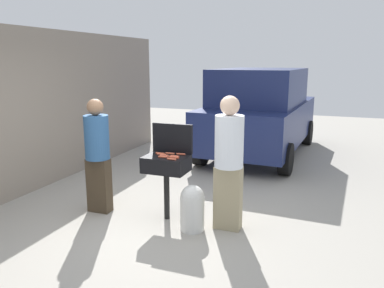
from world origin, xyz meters
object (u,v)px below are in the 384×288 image
object	(u,v)px
hot_dog_1	(174,158)
hot_dog_10	(170,153)
hot_dog_3	(161,154)
hot_dog_6	(172,159)
hot_dog_2	(175,156)
hot_dog_7	(163,157)
propane_tank	(192,207)
person_left	(97,152)
hot_dog_4	(181,154)
person_right	(229,159)
hot_dog_0	(164,157)
bbq_grill	(166,166)
hot_dog_8	(160,153)
hot_dog_5	(164,155)
hot_dog_9	(173,157)
parked_minivan	(260,112)

from	to	relation	value
hot_dog_1	hot_dog_10	xyz separation A→B (m)	(-0.15, 0.21, 0.00)
hot_dog_3	hot_dog_6	world-z (taller)	same
hot_dog_6	hot_dog_10	xyz separation A→B (m)	(-0.15, 0.28, 0.00)
hot_dog_2	hot_dog_7	xyz separation A→B (m)	(-0.14, -0.10, 0.00)
propane_tank	person_left	size ratio (longest dim) A/B	0.37
hot_dog_4	person_right	distance (m)	0.74
hot_dog_1	hot_dog_2	xyz separation A→B (m)	(-0.03, 0.08, 0.00)
hot_dog_4	person_left	size ratio (longest dim) A/B	0.08
hot_dog_0	person_right	distance (m)	0.89
hot_dog_4	person_right	bearing A→B (deg)	-10.76
hot_dog_2	hot_dog_10	distance (m)	0.18
hot_dog_0	person_left	world-z (taller)	person_left
bbq_grill	person_right	world-z (taller)	person_right
hot_dog_8	hot_dog_10	size ratio (longest dim) A/B	1.00
hot_dog_5	propane_tank	bearing A→B (deg)	-23.16
hot_dog_3	person_right	bearing A→B (deg)	-2.00
hot_dog_6	hot_dog_7	xyz separation A→B (m)	(-0.16, 0.06, 0.00)
hot_dog_0	hot_dog_1	bearing A→B (deg)	-3.93
hot_dog_8	person_right	size ratio (longest dim) A/B	0.07
propane_tank	person_left	xyz separation A→B (m)	(-1.52, 0.12, 0.59)
hot_dog_2	propane_tank	xyz separation A→B (m)	(0.34, -0.22, -0.61)
hot_dog_7	person_left	bearing A→B (deg)	179.68
hot_dog_6	hot_dog_9	bearing A→B (deg)	101.78
hot_dog_6	parked_minivan	distance (m)	4.49
hot_dog_6	propane_tank	xyz separation A→B (m)	(0.32, -0.06, -0.61)
hot_dog_2	person_left	world-z (taller)	person_left
hot_dog_5	hot_dog_9	xyz separation A→B (m)	(0.15, -0.04, 0.00)
hot_dog_1	hot_dog_10	size ratio (longest dim) A/B	1.00
hot_dog_5	person_left	world-z (taller)	person_left
person_right	hot_dog_2	bearing A→B (deg)	3.99
hot_dog_7	propane_tank	size ratio (longest dim) A/B	0.21
hot_dog_6	person_right	xyz separation A→B (m)	(0.74, 0.16, 0.04)
hot_dog_4	hot_dog_6	xyz separation A→B (m)	(-0.01, -0.30, 0.00)
hot_dog_2	hot_dog_5	distance (m)	0.16
hot_dog_2	hot_dog_4	size ratio (longest dim) A/B	1.00
bbq_grill	parked_minivan	xyz separation A→B (m)	(0.47, 4.31, 0.25)
hot_dog_2	parked_minivan	distance (m)	4.33
person_right	parked_minivan	bearing A→B (deg)	-80.36
hot_dog_0	hot_dog_7	bearing A→B (deg)	-101.60
hot_dog_10	hot_dog_5	bearing A→B (deg)	-102.50
hot_dog_9	propane_tank	size ratio (longest dim) A/B	0.21
bbq_grill	hot_dog_7	distance (m)	0.19
hot_dog_3	hot_dog_9	size ratio (longest dim) A/B	1.00
hot_dog_2	person_left	xyz separation A→B (m)	(-1.18, -0.09, -0.02)
hot_dog_7	hot_dog_10	world-z (taller)	same
hot_dog_3	person_right	size ratio (longest dim) A/B	0.07
person_left	person_right	distance (m)	1.94
bbq_grill	hot_dog_1	world-z (taller)	hot_dog_1
hot_dog_10	propane_tank	size ratio (longest dim) A/B	0.21
hot_dog_0	hot_dog_10	size ratio (longest dim) A/B	1.00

